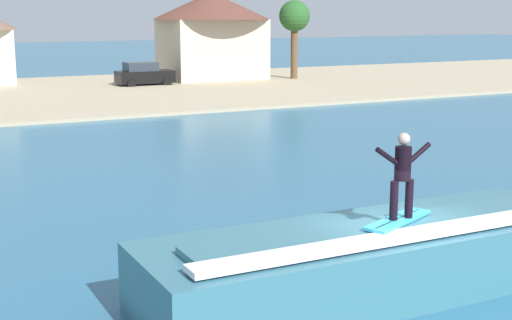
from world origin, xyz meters
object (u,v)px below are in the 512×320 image
Objects in this scene: surfboard at (398,220)px; car_far_shore at (144,74)px; surfer at (403,171)px; house_gabled_white at (211,30)px; tree_tall_bare at (294,19)px; wave_crest at (373,258)px.

surfboard is 42.06m from car_far_shore.
surfboard is 0.98m from surfer.
surfer is at bearing -109.04° from house_gabled_white.
surfboard is 0.30× the size of tree_tall_bare.
surfboard is 45.97m from tree_tall_bare.
wave_crest is 2.27× the size of car_far_shore.
tree_tall_bare is at bearing 62.05° from wave_crest.
house_gabled_white is 1.47× the size of tree_tall_bare.
house_gabled_white reaches higher than tree_tall_bare.
surfboard is (0.38, -0.25, 0.80)m from wave_crest.
surfer reaches higher than wave_crest.
tree_tall_bare is at bearing 62.67° from surfer.
surfboard is at bearing 138.51° from surfer.
surfboard is at bearing -101.72° from car_far_shore.
tree_tall_bare is at bearing 62.61° from surfboard.
house_gabled_white is at bearing 20.40° from car_far_shore.
wave_crest is at bearing -117.95° from tree_tall_bare.
surfer reaches higher than surfboard.
house_gabled_white reaches higher than surfer.
surfer is at bearing -117.33° from tree_tall_bare.
surfboard is at bearing -109.10° from house_gabled_white.
surfer is 42.11m from car_far_shore.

